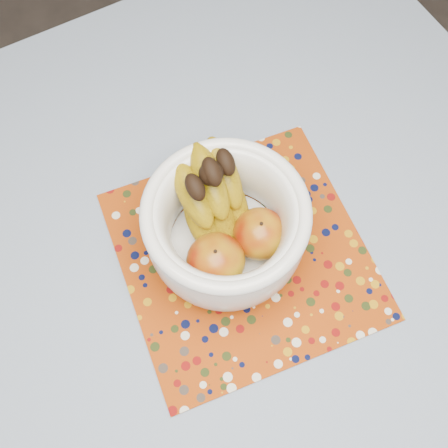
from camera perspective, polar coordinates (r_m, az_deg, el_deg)
name	(u,v)px	position (r m, az deg, el deg)	size (l,w,h in m)	color
table	(214,351)	(0.85, -1.11, -13.65)	(1.20, 1.20, 0.75)	brown
tablecloth	(213,341)	(0.77, -1.22, -12.58)	(1.32, 1.32, 0.01)	slate
placemat	(243,255)	(0.80, 2.10, -3.37)	(0.36, 0.36, 0.00)	#923407
fruit_bowl	(224,221)	(0.73, -0.04, 0.34)	(0.23, 0.24, 0.18)	white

